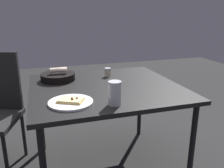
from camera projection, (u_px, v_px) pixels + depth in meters
The scene contains 6 objects.
ground at pixel (106, 167), 2.02m from camera, with size 8.00×8.00×0.00m, color #272727.
dining_table at pixel (105, 93), 1.82m from camera, with size 1.01×1.12×0.73m.
pizza_plate at pixel (71, 102), 1.46m from camera, with size 0.28×0.28×0.04m.
bread_basket at pixel (58, 76), 1.94m from camera, with size 0.28×0.28×0.11m.
beer_glass at pixel (115, 95), 1.42m from camera, with size 0.08×0.08×0.15m.
pepper_shaker at pixel (108, 73), 2.06m from camera, with size 0.06×0.06×0.08m.
Camera 1 is at (1.65, -0.47, 1.28)m, focal length 37.84 mm.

